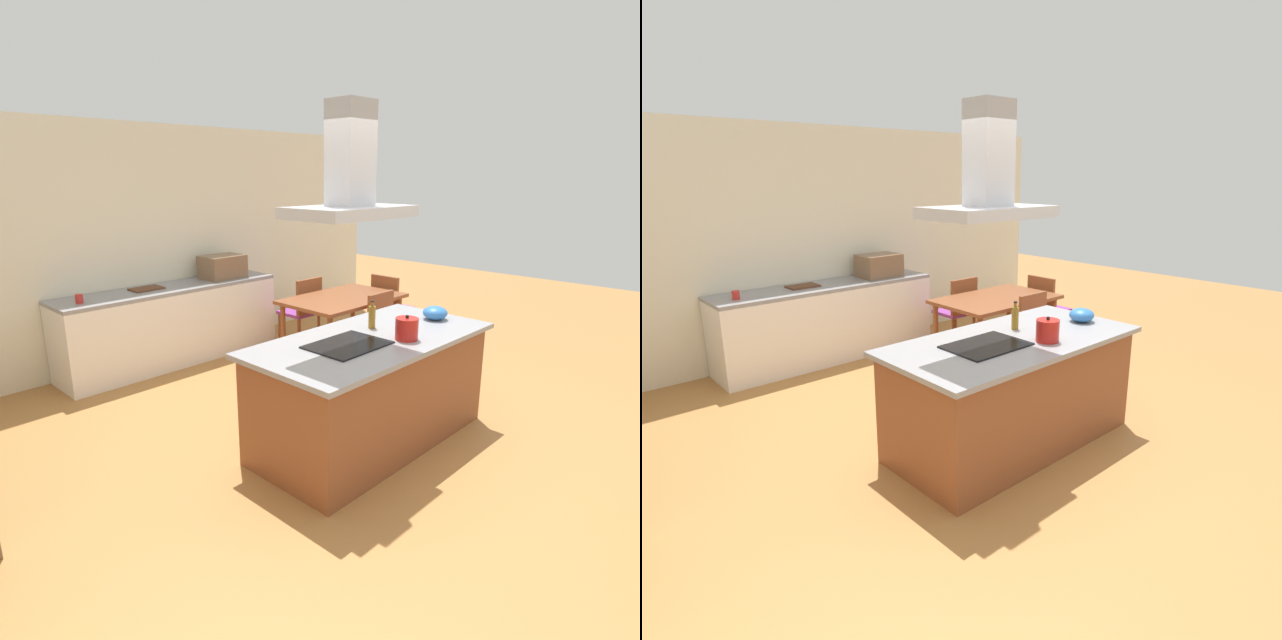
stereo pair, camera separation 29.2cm
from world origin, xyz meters
The scene contains 16 objects.
ground centered at (0.00, 1.50, 0.00)m, with size 16.00×16.00×0.00m, color #AD753D.
wall_back centered at (0.00, 3.25, 1.35)m, with size 7.20×0.10×2.70m, color silver.
kitchen_island centered at (0.00, 0.00, 0.45)m, with size 2.09×1.02×0.90m.
cooktop centered at (-0.29, 0.00, 0.91)m, with size 0.60×0.44×0.01m, color black.
tea_kettle centered at (0.14, -0.23, 0.99)m, with size 0.23×0.18×0.20m.
olive_oil_bottle centered at (0.20, 0.16, 1.00)m, with size 0.06×0.06×0.24m.
mixing_bowl centered at (0.80, -0.07, 0.96)m, with size 0.22×0.22×0.12m, color #2D6BB7.
back_counter centered at (-0.10, 2.88, 0.45)m, with size 2.61×0.62×0.90m.
countertop_microwave centered at (0.65, 2.88, 1.04)m, with size 0.50×0.38×0.28m, color brown.
coffee_mug_red centered at (-1.14, 2.82, 0.95)m, with size 0.08×0.08×0.09m, color red.
cutting_board centered at (-0.36, 2.93, 0.91)m, with size 0.34×0.24×0.02m, color #59331E.
dining_table centered at (1.37, 1.53, 0.67)m, with size 1.40×0.90×0.75m.
chair_facing_back_wall centered at (1.37, 2.19, 0.51)m, with size 0.42×0.42×0.89m.
chair_facing_island centered at (1.37, 0.86, 0.51)m, with size 0.42×0.42×0.89m.
chair_at_right_end centered at (2.29, 1.53, 0.51)m, with size 0.42×0.42×0.89m.
range_hood centered at (-0.29, 0.00, 2.10)m, with size 0.90×0.55×0.78m.
Camera 1 is at (-3.14, -2.46, 2.15)m, focal length 29.50 mm.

